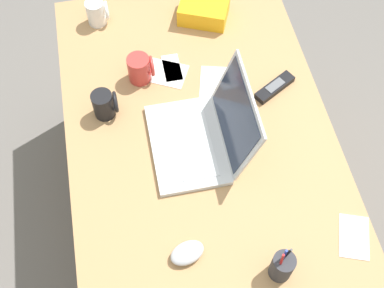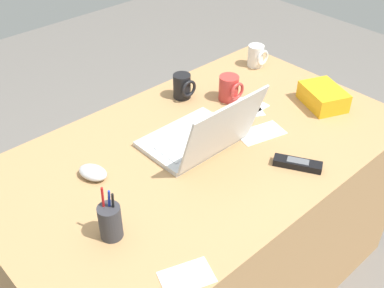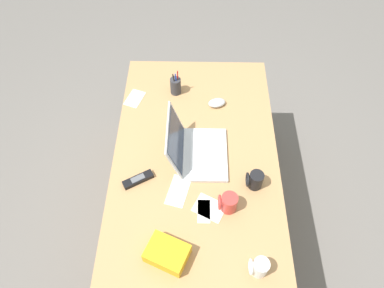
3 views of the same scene
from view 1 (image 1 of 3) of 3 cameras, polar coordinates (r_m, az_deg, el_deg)
The scene contains 14 objects.
ground_plane at distance 2.31m, azimuth 0.87°, elevation -9.04°, with size 6.00×6.00×0.00m, color slate.
desk at distance 1.98m, azimuth 1.01°, elevation -5.21°, with size 1.49×0.89×0.73m, color tan.
laptop at distance 1.61m, azimuth 1.28°, elevation 1.04°, with size 0.34×0.31×0.25m.
computer_mouse at distance 1.48m, azimuth -0.55°, elevation -12.30°, with size 0.07×0.10×0.04m, color silver.
coffee_mug_white at distance 1.70m, azimuth -9.93°, elevation 4.47°, with size 0.07×0.08×0.10m.
coffee_mug_tall at distance 1.98m, azimuth -10.76°, elevation 14.52°, with size 0.07×0.08×0.10m.
coffee_mug_spare at distance 1.78m, azimuth -5.92°, elevation 8.54°, with size 0.08×0.09×0.10m.
cordless_phone at distance 1.79m, azimuth 9.40°, elevation 6.39°, with size 0.12×0.16×0.03m.
pen_holder at distance 1.45m, azimuth 10.22°, elevation -13.54°, with size 0.06×0.06×0.17m.
snack_bag at distance 1.98m, azimuth 1.34°, elevation 14.95°, with size 0.13×0.18×0.07m, color #F2AD19.
paper_note_near_laptop at distance 1.78m, azimuth 2.43°, elevation 6.62°, with size 0.17×0.09×0.00m, color white.
paper_note_left at distance 1.59m, azimuth 17.99°, elevation -10.01°, with size 0.14×0.09×0.00m, color white.
paper_note_right at distance 1.82m, azimuth -3.05°, elevation 8.09°, with size 0.11×0.15×0.00m, color white.
paper_note_front at distance 1.83m, azimuth -2.30°, elevation 8.68°, with size 0.12×0.06×0.00m, color white.
Camera 1 is at (0.82, -0.20, 2.15)m, focal length 46.81 mm.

